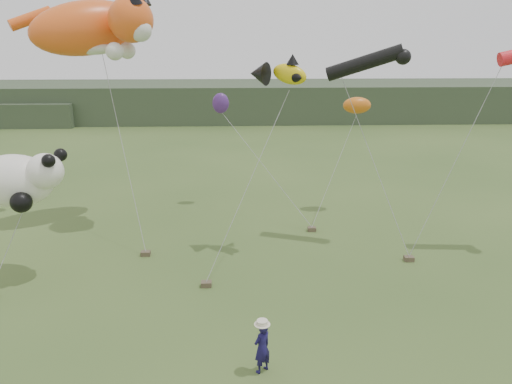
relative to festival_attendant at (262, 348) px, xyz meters
The scene contains 9 objects.
ground 2.10m from the festival_attendant, 94.45° to the left, with size 120.00×120.00×0.00m, color #385123.
headland 46.77m from the festival_attendant, 94.00° to the left, with size 90.00×13.00×4.00m.
festival_attendant is the anchor object (origin of this frame).
sandbag_anchors 7.18m from the festival_attendant, 100.47° to the left, with size 16.52×6.46×0.20m.
cat_kite 17.03m from the festival_attendant, 118.93° to the left, with size 7.27×5.14×3.26m.
fish_kite 11.19m from the festival_attendant, 82.97° to the left, with size 2.67×1.73×1.33m.
tube_kites 14.42m from the festival_attendant, 47.99° to the left, with size 10.13×2.98×1.94m.
panda_kite 11.35m from the festival_attendant, 144.04° to the left, with size 3.54×2.29×2.20m.
misc_kites 15.48m from the festival_attendant, 77.82° to the left, with size 8.29×2.07×1.10m.
Camera 1 is at (-0.49, -13.88, 8.99)m, focal length 35.00 mm.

